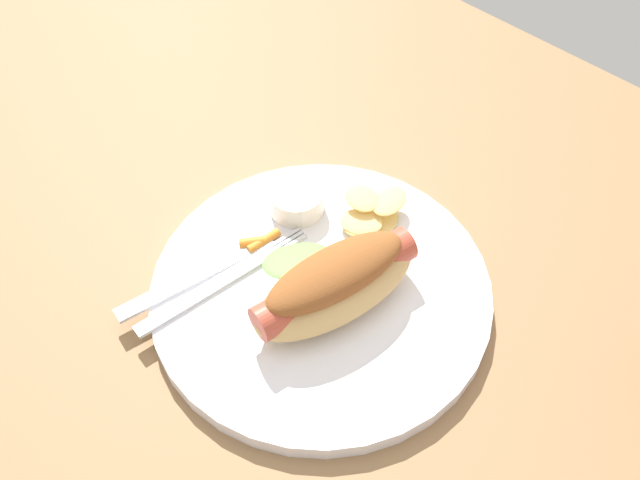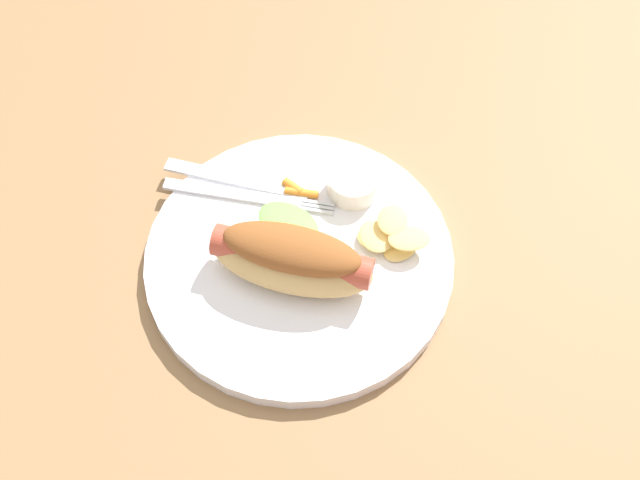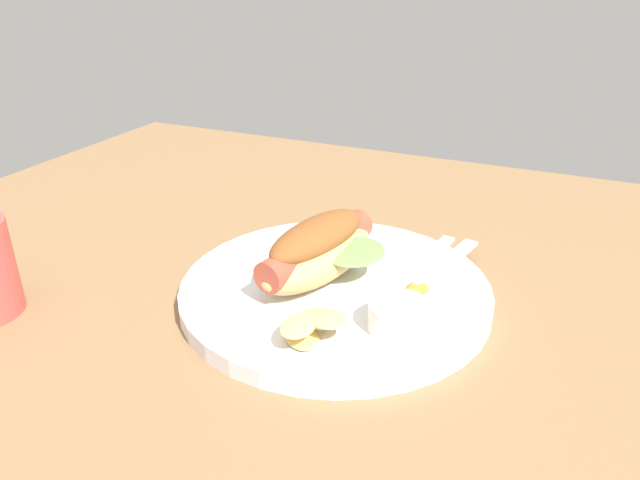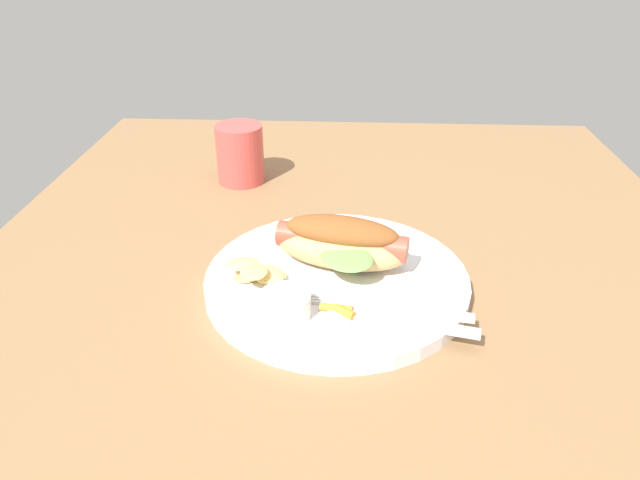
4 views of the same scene
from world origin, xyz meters
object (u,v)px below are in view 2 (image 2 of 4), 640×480
fork (245,196)px  hot_dog (292,257)px  sauce_ramekin (353,183)px  chips_pile (391,236)px  knife (237,179)px  carrot_garnish (296,190)px  plate (299,260)px

fork → hot_dog: bearing=-49.7°
sauce_ramekin → fork: bearing=96.9°
hot_dog → chips_pile: (3.62, -8.85, -1.76)cm
fork → knife: size_ratio=1.15×
carrot_garnish → fork: bearing=98.7°
fork → sauce_ramekin: bearing=15.3°
sauce_ramekin → carrot_garnish: sauce_ramekin is taller
carrot_garnish → hot_dog: bearing=-178.6°
plate → carrot_garnish: carrot_garnish is taller
plate → sauce_ramekin: size_ratio=5.69×
chips_pile → plate: bearing=101.5°
knife → carrot_garnish: 6.03cm
plate → chips_pile: bearing=-78.5°
plate → hot_dog: bearing=166.9°
plate → carrot_garnish: (7.09, 0.66, 1.22)cm
sauce_ramekin → carrot_garnish: size_ratio=1.25×
hot_dog → knife: 12.19cm
carrot_garnish → chips_pile: bearing=-120.6°
sauce_ramekin → chips_pile: bearing=-148.8°
plate → sauce_ramekin: 9.23cm
sauce_ramekin → chips_pile: 6.88cm
plate → carrot_garnish: 7.22cm
plate → fork: size_ratio=1.71×
fork → carrot_garnish: (0.75, -4.91, 0.22)cm
chips_pile → hot_dog: bearing=112.2°
hot_dog → knife: bearing=133.5°
hot_dog → chips_pile: size_ratio=2.16×
sauce_ramekin → carrot_garnish: bearing=95.3°
hot_dog → chips_pile: bearing=34.8°
sauce_ramekin → knife: bearing=86.5°
sauce_ramekin → chips_pile: (-5.88, -3.57, -0.08)cm
knife → chips_pile: bearing=-11.1°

